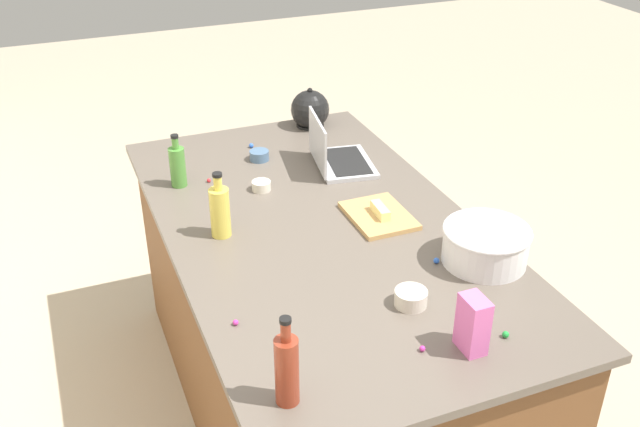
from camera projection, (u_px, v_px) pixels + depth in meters
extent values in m
plane|color=#B7A88E|center=(320.00, 409.00, 3.07)|extent=(12.00, 12.00, 0.00)
cube|color=brown|center=(320.00, 328.00, 2.85)|extent=(1.89, 1.02, 0.87)
cube|color=#60564C|center=(320.00, 229.00, 2.63)|extent=(1.95, 1.08, 0.03)
cube|color=#B7B7BC|center=(345.00, 163.00, 3.05)|extent=(0.34, 0.27, 0.02)
cube|color=black|center=(347.00, 161.00, 3.04)|extent=(0.29, 0.20, 0.00)
cube|color=#B7B7BC|center=(318.00, 142.00, 2.97)|extent=(0.30, 0.06, 0.20)
cube|color=silver|center=(319.00, 142.00, 2.97)|extent=(0.27, 0.05, 0.18)
cylinder|color=white|center=(485.00, 246.00, 2.39)|extent=(0.28, 0.28, 0.12)
cylinder|color=black|center=(485.00, 245.00, 2.39)|extent=(0.23, 0.23, 0.10)
torus|color=white|center=(487.00, 231.00, 2.36)|extent=(0.29, 0.29, 0.02)
cylinder|color=maroon|center=(287.00, 371.00, 1.81)|extent=(0.06, 0.06, 0.20)
cylinder|color=maroon|center=(286.00, 331.00, 1.75)|extent=(0.03, 0.03, 0.06)
cylinder|color=black|center=(285.00, 320.00, 1.73)|extent=(0.03, 0.03, 0.01)
cylinder|color=#4C8C38|center=(178.00, 167.00, 2.85)|extent=(0.06, 0.06, 0.16)
cylinder|color=#4C8C38|center=(175.00, 143.00, 2.80)|extent=(0.03, 0.03, 0.05)
cylinder|color=black|center=(174.00, 136.00, 2.79)|extent=(0.03, 0.03, 0.01)
cylinder|color=#DBC64C|center=(220.00, 213.00, 2.52)|extent=(0.07, 0.07, 0.18)
cylinder|color=#DBC64C|center=(218.00, 183.00, 2.46)|extent=(0.03, 0.03, 0.05)
cylinder|color=black|center=(217.00, 175.00, 2.45)|extent=(0.03, 0.03, 0.01)
cylinder|color=black|center=(310.00, 124.00, 3.42)|extent=(0.13, 0.13, 0.01)
sphere|color=black|center=(310.00, 109.00, 3.38)|extent=(0.18, 0.18, 0.18)
cone|color=black|center=(303.00, 100.00, 3.44)|extent=(0.08, 0.03, 0.07)
sphere|color=black|center=(310.00, 90.00, 3.34)|extent=(0.02, 0.02, 0.02)
cube|color=tan|center=(379.00, 216.00, 2.66)|extent=(0.28, 0.21, 0.02)
cube|color=#F4E58C|center=(380.00, 210.00, 2.64)|extent=(0.11, 0.04, 0.04)
cylinder|color=beige|center=(411.00, 298.00, 2.20)|extent=(0.10, 0.10, 0.05)
cylinder|color=beige|center=(261.00, 186.00, 2.85)|extent=(0.07, 0.07, 0.04)
cylinder|color=slate|center=(259.00, 155.00, 3.09)|extent=(0.08, 0.08, 0.04)
cube|color=pink|center=(473.00, 324.00, 1.99)|extent=(0.09, 0.06, 0.17)
sphere|color=#CC3399|center=(422.00, 349.00, 2.02)|extent=(0.02, 0.02, 0.02)
sphere|color=blue|center=(436.00, 261.00, 2.40)|extent=(0.02, 0.02, 0.02)
sphere|color=blue|center=(251.00, 146.00, 3.20)|extent=(0.02, 0.02, 0.02)
sphere|color=red|center=(458.00, 338.00, 2.06)|extent=(0.02, 0.02, 0.02)
sphere|color=#CC3399|center=(236.00, 322.00, 2.12)|extent=(0.02, 0.02, 0.02)
sphere|color=green|center=(506.00, 334.00, 2.07)|extent=(0.02, 0.02, 0.02)
sphere|color=red|center=(209.00, 180.00, 2.91)|extent=(0.02, 0.02, 0.02)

